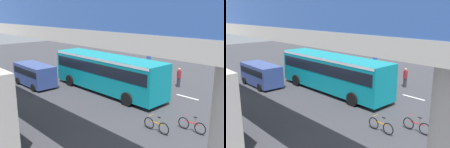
% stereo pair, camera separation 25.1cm
% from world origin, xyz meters
% --- Properties ---
extents(ground, '(80.00, 80.00, 0.00)m').
position_xyz_m(ground, '(0.00, 0.00, 0.00)').
color(ground, '#38383D').
extents(city_bus, '(11.54, 2.85, 3.15)m').
position_xyz_m(city_bus, '(-0.30, 1.36, 1.88)').
color(city_bus, '#0C8493').
rests_on(city_bus, ground).
extents(parked_van, '(4.80, 2.17, 2.05)m').
position_xyz_m(parked_van, '(5.64, 5.04, 1.18)').
color(parked_van, '#33478C').
rests_on(parked_van, ground).
extents(bicycle_red, '(1.77, 0.44, 0.96)m').
position_xyz_m(bicycle_red, '(-9.45, 2.96, 0.37)').
color(bicycle_red, black).
rests_on(bicycle_red, ground).
extents(bicycle_orange, '(1.77, 0.44, 0.96)m').
position_xyz_m(bicycle_orange, '(-8.05, 4.46, 0.37)').
color(bicycle_orange, black).
rests_on(bicycle_orange, ground).
extents(pedestrian, '(0.38, 0.38, 1.79)m').
position_xyz_m(pedestrian, '(-3.81, -4.49, 0.89)').
color(pedestrian, '#2D2D38').
rests_on(pedestrian, ground).
extents(traffic_sign, '(0.08, 0.60, 2.80)m').
position_xyz_m(traffic_sign, '(-0.62, -3.98, 1.89)').
color(traffic_sign, slate).
rests_on(traffic_sign, ground).
extents(lane_dash_leftmost, '(2.00, 0.20, 0.01)m').
position_xyz_m(lane_dash_leftmost, '(-6.00, -2.42, 0.00)').
color(lane_dash_leftmost, silver).
rests_on(lane_dash_leftmost, ground).
extents(lane_dash_left, '(2.00, 0.20, 0.01)m').
position_xyz_m(lane_dash_left, '(-2.00, -2.42, 0.00)').
color(lane_dash_left, silver).
rests_on(lane_dash_left, ground).
extents(lane_dash_centre, '(2.00, 0.20, 0.01)m').
position_xyz_m(lane_dash_centre, '(2.00, -2.42, 0.00)').
color(lane_dash_centre, silver).
rests_on(lane_dash_centre, ground).
extents(lane_dash_right, '(2.00, 0.20, 0.01)m').
position_xyz_m(lane_dash_right, '(6.00, -2.42, 0.00)').
color(lane_dash_right, silver).
rests_on(lane_dash_right, ground).
extents(pedestrian_overpass, '(30.04, 2.60, 7.34)m').
position_xyz_m(pedestrian_overpass, '(0.00, 9.66, 5.53)').
color(pedestrian_overpass, '#B2ADA5').
rests_on(pedestrian_overpass, ground).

